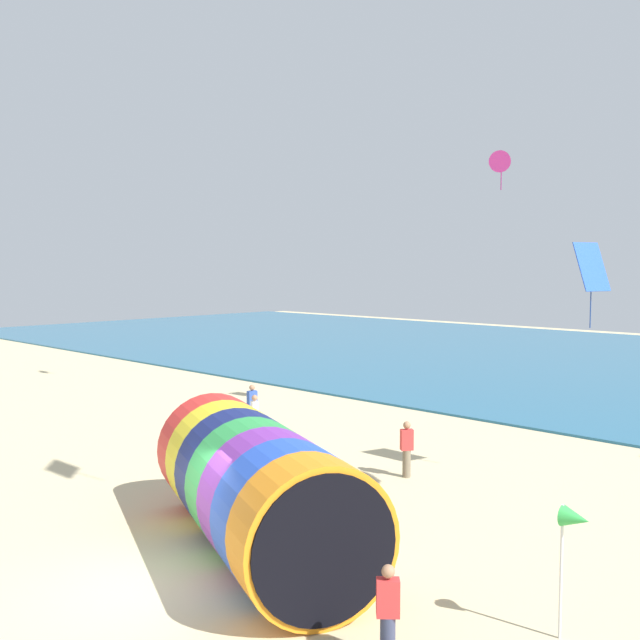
{
  "coord_description": "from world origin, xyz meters",
  "views": [
    {
      "loc": [
        11.64,
        -7.49,
        6.16
      ],
      "look_at": [
        0.27,
        4.39,
        4.92
      ],
      "focal_mm": 40.0,
      "sensor_mm": 36.0,
      "label": 1
    }
  ],
  "objects_px": {
    "kite_blue_diamond": "(592,268)",
    "bystander_far_left": "(252,405)",
    "kite_magenta_delta": "(502,160)",
    "kite_handler": "(388,614)",
    "bystander_near_water": "(255,417)",
    "beach_flag": "(574,523)",
    "bystander_mid_beach": "(407,449)",
    "giant_inflatable_tube": "(256,487)"
  },
  "relations": [
    {
      "from": "kite_magenta_delta",
      "to": "bystander_near_water",
      "type": "distance_m",
      "value": 12.02
    },
    {
      "from": "giant_inflatable_tube",
      "to": "bystander_near_water",
      "type": "bearing_deg",
      "value": 139.17
    },
    {
      "from": "kite_magenta_delta",
      "to": "giant_inflatable_tube",
      "type": "bearing_deg",
      "value": -93.37
    },
    {
      "from": "bystander_mid_beach",
      "to": "bystander_far_left",
      "type": "distance_m",
      "value": 8.38
    },
    {
      "from": "kite_blue_diamond",
      "to": "bystander_far_left",
      "type": "bearing_deg",
      "value": -174.07
    },
    {
      "from": "kite_magenta_delta",
      "to": "bystander_near_water",
      "type": "height_order",
      "value": "kite_magenta_delta"
    },
    {
      "from": "bystander_far_left",
      "to": "bystander_near_water",
      "type": "bearing_deg",
      "value": -38.33
    },
    {
      "from": "kite_magenta_delta",
      "to": "bystander_far_left",
      "type": "height_order",
      "value": "kite_magenta_delta"
    },
    {
      "from": "bystander_mid_beach",
      "to": "kite_blue_diamond",
      "type": "bearing_deg",
      "value": 30.57
    },
    {
      "from": "bystander_mid_beach",
      "to": "bystander_far_left",
      "type": "bearing_deg",
      "value": 171.65
    },
    {
      "from": "kite_handler",
      "to": "bystander_mid_beach",
      "type": "distance_m",
      "value": 9.96
    },
    {
      "from": "bystander_near_water",
      "to": "bystander_far_left",
      "type": "relative_size",
      "value": 0.99
    },
    {
      "from": "kite_handler",
      "to": "kite_blue_diamond",
      "type": "height_order",
      "value": "kite_blue_diamond"
    },
    {
      "from": "kite_magenta_delta",
      "to": "beach_flag",
      "type": "height_order",
      "value": "kite_magenta_delta"
    },
    {
      "from": "bystander_mid_beach",
      "to": "bystander_far_left",
      "type": "height_order",
      "value": "bystander_mid_beach"
    },
    {
      "from": "kite_blue_diamond",
      "to": "bystander_near_water",
      "type": "xyz_separation_m",
      "value": [
        -10.9,
        -2.62,
        -5.31
      ]
    },
    {
      "from": "kite_magenta_delta",
      "to": "bystander_near_water",
      "type": "relative_size",
      "value": 0.77
    },
    {
      "from": "kite_magenta_delta",
      "to": "kite_blue_diamond",
      "type": "bearing_deg",
      "value": 1.07
    },
    {
      "from": "bystander_near_water",
      "to": "kite_blue_diamond",
      "type": "bearing_deg",
      "value": 13.52
    },
    {
      "from": "kite_blue_diamond",
      "to": "kite_magenta_delta",
      "type": "relative_size",
      "value": 1.86
    },
    {
      "from": "bystander_near_water",
      "to": "beach_flag",
      "type": "height_order",
      "value": "beach_flag"
    },
    {
      "from": "bystander_mid_beach",
      "to": "bystander_far_left",
      "type": "xyz_separation_m",
      "value": [
        -8.29,
        1.22,
        -0.02
      ]
    },
    {
      "from": "kite_blue_diamond",
      "to": "bystander_mid_beach",
      "type": "relative_size",
      "value": 1.41
    },
    {
      "from": "kite_blue_diamond",
      "to": "beach_flag",
      "type": "bearing_deg",
      "value": -68.12
    },
    {
      "from": "giant_inflatable_tube",
      "to": "bystander_far_left",
      "type": "xyz_separation_m",
      "value": [
        -9.27,
        7.89,
        -0.61
      ]
    },
    {
      "from": "kite_handler",
      "to": "kite_blue_diamond",
      "type": "bearing_deg",
      "value": 97.82
    },
    {
      "from": "giant_inflatable_tube",
      "to": "bystander_near_water",
      "type": "distance_m",
      "value": 10.07
    },
    {
      "from": "kite_handler",
      "to": "giant_inflatable_tube",
      "type": "bearing_deg",
      "value": 162.82
    },
    {
      "from": "bystander_near_water",
      "to": "beach_flag",
      "type": "xyz_separation_m",
      "value": [
        14.14,
        -5.45,
        1.19
      ]
    },
    {
      "from": "giant_inflatable_tube",
      "to": "kite_blue_diamond",
      "type": "height_order",
      "value": "kite_blue_diamond"
    },
    {
      "from": "kite_blue_diamond",
      "to": "beach_flag",
      "type": "relative_size",
      "value": 1.03
    },
    {
      "from": "bystander_mid_beach",
      "to": "beach_flag",
      "type": "xyz_separation_m",
      "value": [
        7.51,
        -5.55,
        1.16
      ]
    },
    {
      "from": "kite_blue_diamond",
      "to": "bystander_mid_beach",
      "type": "bearing_deg",
      "value": -149.43
    },
    {
      "from": "kite_blue_diamond",
      "to": "kite_magenta_delta",
      "type": "height_order",
      "value": "kite_magenta_delta"
    },
    {
      "from": "kite_magenta_delta",
      "to": "bystander_far_left",
      "type": "xyz_separation_m",
      "value": [
        -9.81,
        -1.25,
        -8.45
      ]
    },
    {
      "from": "giant_inflatable_tube",
      "to": "bystander_mid_beach",
      "type": "distance_m",
      "value": 6.77
    },
    {
      "from": "kite_magenta_delta",
      "to": "bystander_mid_beach",
      "type": "height_order",
      "value": "kite_magenta_delta"
    },
    {
      "from": "bystander_near_water",
      "to": "kite_handler",
      "type": "bearing_deg",
      "value": -33.04
    },
    {
      "from": "bystander_far_left",
      "to": "beach_flag",
      "type": "height_order",
      "value": "beach_flag"
    },
    {
      "from": "giant_inflatable_tube",
      "to": "bystander_far_left",
      "type": "height_order",
      "value": "giant_inflatable_tube"
    },
    {
      "from": "beach_flag",
      "to": "bystander_mid_beach",
      "type": "bearing_deg",
      "value": 143.54
    },
    {
      "from": "kite_handler",
      "to": "kite_blue_diamond",
      "type": "xyz_separation_m",
      "value": [
        -1.46,
        10.66,
        5.32
      ]
    }
  ]
}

